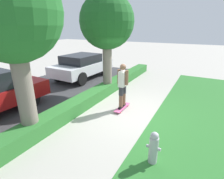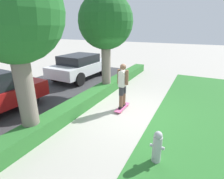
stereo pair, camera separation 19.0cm
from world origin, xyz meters
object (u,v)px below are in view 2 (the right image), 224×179
Objects in this scene: skateboard at (122,107)px; tree_mid at (106,23)px; parked_car_middle at (80,66)px; skater_person at (123,85)px; tree_near at (12,15)px; fire_hydrant at (157,147)px.

skateboard is 3.59m from tree_mid.
tree_mid is 1.07× the size of parked_car_middle.
skater_person is 0.37× the size of tree_near.
tree_mid reaches higher than skateboard.
skater_person is 4.82m from parked_car_middle.
skater_person is 3.87m from tree_near.
skateboard is 4.87m from parked_car_middle.
tree_near is at bearing 151.44° from skateboard.
skater_person reaches higher than parked_car_middle.
parked_car_middle is at bearing 55.04° from skateboard.
tree_mid is at bearing -117.82° from parked_car_middle.
tree_mid reaches higher than skater_person.
tree_near is at bearing 151.44° from skater_person.
fire_hydrant is at bearing -137.48° from tree_mid.
tree_near is at bearing -154.80° from parked_car_middle.
skateboard is at bearing 135.00° from skater_person.
skater_person is at bearing -28.56° from tree_near.
fire_hydrant reaches higher than skateboard.
tree_mid is 3.73m from parked_car_middle.
skateboard is 0.22× the size of tree_mid.
fire_hydrant is at bearing -140.23° from skater_person.
tree_mid is (1.34, 1.41, 2.13)m from skater_person.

